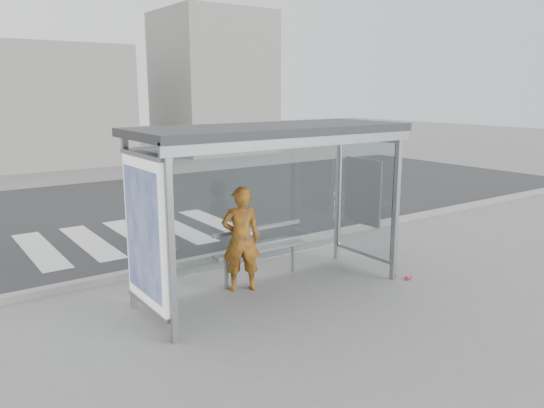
% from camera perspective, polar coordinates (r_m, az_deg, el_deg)
% --- Properties ---
extents(ground, '(80.00, 80.00, 0.00)m').
position_cam_1_polar(ground, '(8.50, 0.01, -9.45)').
color(ground, slate).
rests_on(ground, ground).
extents(road, '(30.00, 10.00, 0.01)m').
position_cam_1_polar(road, '(14.55, -16.11, -0.77)').
color(road, '#2A2A2C').
rests_on(road, ground).
extents(curb, '(30.00, 0.18, 0.12)m').
position_cam_1_polar(curb, '(10.04, -6.46, -5.73)').
color(curb, gray).
rests_on(curb, ground).
extents(crosswalk, '(4.55, 3.00, 0.00)m').
position_cam_1_polar(crosswalk, '(12.09, -14.40, -3.24)').
color(crosswalk, silver).
rests_on(crosswalk, ground).
extents(bus_shelter, '(4.25, 1.65, 2.62)m').
position_cam_1_polar(bus_shelter, '(7.83, -2.47, 3.73)').
color(bus_shelter, gray).
rests_on(bus_shelter, ground).
extents(building_center, '(8.00, 5.00, 5.00)m').
position_cam_1_polar(building_center, '(24.89, -25.03, 9.55)').
color(building_center, gray).
rests_on(building_center, ground).
extents(building_right, '(5.00, 5.00, 7.00)m').
position_cam_1_polar(building_right, '(27.97, -6.38, 12.79)').
color(building_right, gray).
rests_on(building_right, ground).
extents(person, '(0.72, 0.61, 1.68)m').
position_cam_1_polar(person, '(8.35, -3.34, -3.78)').
color(person, orange).
rests_on(person, ground).
extents(bench, '(1.74, 0.22, 0.90)m').
position_cam_1_polar(bench, '(8.87, -1.22, -4.85)').
color(bench, gray).
rests_on(bench, ground).
extents(soda_can, '(0.14, 0.10, 0.07)m').
position_cam_1_polar(soda_can, '(9.30, 14.44, -7.67)').
color(soda_can, '#CF3D72').
rests_on(soda_can, ground).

